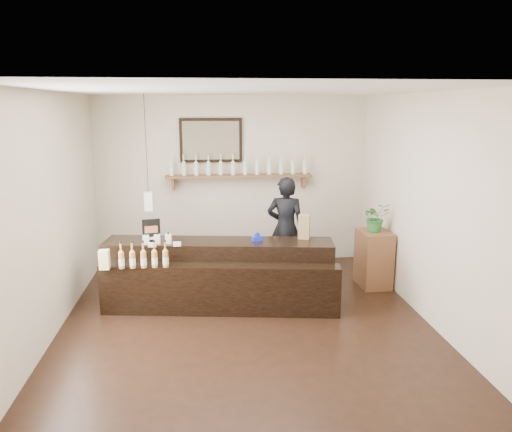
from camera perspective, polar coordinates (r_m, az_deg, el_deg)
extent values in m
plane|color=black|center=(6.36, -1.19, -11.93)|extent=(5.00, 5.00, 0.00)
plane|color=beige|center=(8.38, -2.68, 4.03)|extent=(4.50, 0.00, 4.50)
plane|color=beige|center=(3.53, 2.16, -7.89)|extent=(4.50, 0.00, 4.50)
plane|color=beige|center=(6.17, -22.58, 0.01)|extent=(0.00, 5.00, 5.00)
plane|color=beige|center=(6.50, 18.91, 0.90)|extent=(0.00, 5.00, 5.00)
plane|color=white|center=(5.80, -1.32, 14.16)|extent=(5.00, 5.00, 0.00)
cube|color=brown|center=(8.24, -1.94, 4.59)|extent=(2.40, 0.25, 0.04)
cube|color=brown|center=(8.29, -9.44, 3.63)|extent=(0.04, 0.20, 0.20)
cube|color=brown|center=(8.44, 5.40, 3.90)|extent=(0.04, 0.20, 0.20)
cube|color=black|center=(8.27, -5.17, 8.61)|extent=(1.02, 0.04, 0.72)
cube|color=#4A3F2F|center=(8.24, -5.17, 8.60)|extent=(0.92, 0.01, 0.62)
cube|color=white|center=(7.55, -12.17, 1.67)|extent=(0.12, 0.12, 0.28)
cylinder|color=black|center=(7.44, -12.46, 8.07)|extent=(0.01, 0.01, 1.41)
cylinder|color=silver|center=(8.22, -9.65, 5.26)|extent=(0.07, 0.07, 0.20)
cone|color=silver|center=(8.21, -9.68, 6.14)|extent=(0.07, 0.07, 0.05)
cylinder|color=silver|center=(8.20, -9.69, 6.56)|extent=(0.02, 0.02, 0.07)
cylinder|color=gold|center=(8.20, -9.71, 6.89)|extent=(0.03, 0.03, 0.02)
cylinder|color=white|center=(8.23, -9.64, 5.12)|extent=(0.07, 0.07, 0.09)
cylinder|color=silver|center=(8.21, -8.25, 5.30)|extent=(0.07, 0.07, 0.20)
cone|color=silver|center=(8.20, -8.28, 6.18)|extent=(0.07, 0.07, 0.05)
cylinder|color=silver|center=(8.19, -8.29, 6.60)|extent=(0.02, 0.02, 0.07)
cylinder|color=gold|center=(8.19, -8.30, 6.93)|extent=(0.03, 0.03, 0.02)
cylinder|color=white|center=(8.22, -8.24, 5.16)|extent=(0.07, 0.07, 0.09)
cylinder|color=silver|center=(8.21, -6.85, 5.34)|extent=(0.07, 0.07, 0.20)
cone|color=silver|center=(8.19, -6.87, 6.22)|extent=(0.07, 0.07, 0.05)
cylinder|color=silver|center=(8.19, -6.88, 6.64)|extent=(0.02, 0.02, 0.07)
cylinder|color=gold|center=(8.18, -6.89, 6.96)|extent=(0.03, 0.03, 0.02)
cylinder|color=white|center=(8.21, -6.84, 5.20)|extent=(0.07, 0.07, 0.09)
cylinder|color=silver|center=(8.21, -5.45, 5.37)|extent=(0.07, 0.07, 0.20)
cone|color=silver|center=(8.19, -5.46, 6.25)|extent=(0.07, 0.07, 0.05)
cylinder|color=silver|center=(8.19, -5.47, 6.67)|extent=(0.02, 0.02, 0.07)
cylinder|color=gold|center=(8.18, -5.48, 7.00)|extent=(0.03, 0.03, 0.02)
cylinder|color=white|center=(8.21, -5.44, 5.23)|extent=(0.07, 0.07, 0.09)
cylinder|color=silver|center=(8.21, -4.04, 5.40)|extent=(0.07, 0.07, 0.20)
cone|color=silver|center=(8.20, -4.06, 6.28)|extent=(0.07, 0.07, 0.05)
cylinder|color=silver|center=(8.19, -4.07, 6.70)|extent=(0.02, 0.02, 0.07)
cylinder|color=gold|center=(8.19, -4.07, 7.02)|extent=(0.03, 0.03, 0.02)
cylinder|color=white|center=(8.22, -4.04, 5.26)|extent=(0.07, 0.07, 0.09)
cylinder|color=silver|center=(8.22, -2.65, 5.42)|extent=(0.07, 0.07, 0.20)
cone|color=silver|center=(8.21, -2.65, 6.30)|extent=(0.07, 0.07, 0.05)
cylinder|color=silver|center=(8.20, -2.66, 6.72)|extent=(0.02, 0.02, 0.07)
cylinder|color=gold|center=(8.20, -2.66, 7.05)|extent=(0.03, 0.03, 0.02)
cylinder|color=white|center=(8.22, -2.64, 5.28)|extent=(0.07, 0.07, 0.09)
cylinder|color=silver|center=(8.24, -1.25, 5.45)|extent=(0.07, 0.07, 0.20)
cone|color=silver|center=(8.22, -1.25, 6.32)|extent=(0.07, 0.07, 0.05)
cylinder|color=silver|center=(8.22, -1.26, 6.74)|extent=(0.02, 0.02, 0.07)
cylinder|color=gold|center=(8.21, -1.26, 7.07)|extent=(0.03, 0.03, 0.02)
cylinder|color=white|center=(8.24, -1.25, 5.31)|extent=(0.07, 0.07, 0.09)
cylinder|color=silver|center=(8.25, 0.14, 5.47)|extent=(0.07, 0.07, 0.20)
cone|color=silver|center=(8.24, 0.14, 6.34)|extent=(0.07, 0.07, 0.05)
cylinder|color=silver|center=(8.23, 0.14, 6.76)|extent=(0.02, 0.02, 0.07)
cylinder|color=gold|center=(8.23, 0.14, 7.08)|extent=(0.03, 0.03, 0.02)
cylinder|color=white|center=(8.26, 0.14, 5.32)|extent=(0.07, 0.07, 0.09)
cylinder|color=silver|center=(8.28, 1.52, 5.48)|extent=(0.07, 0.07, 0.20)
cone|color=silver|center=(8.26, 1.53, 6.36)|extent=(0.07, 0.07, 0.05)
cylinder|color=silver|center=(8.26, 1.53, 6.77)|extent=(0.02, 0.02, 0.07)
cylinder|color=gold|center=(8.25, 1.53, 7.09)|extent=(0.03, 0.03, 0.02)
cylinder|color=white|center=(8.28, 1.52, 5.34)|extent=(0.07, 0.07, 0.09)
cylinder|color=silver|center=(8.31, 2.90, 5.49)|extent=(0.07, 0.07, 0.20)
cone|color=silver|center=(8.29, 2.91, 6.36)|extent=(0.07, 0.07, 0.05)
cylinder|color=silver|center=(8.29, 2.91, 6.78)|extent=(0.02, 0.02, 0.07)
cylinder|color=gold|center=(8.28, 2.91, 7.10)|extent=(0.03, 0.03, 0.02)
cylinder|color=white|center=(8.31, 2.89, 5.35)|extent=(0.07, 0.07, 0.09)
cylinder|color=silver|center=(8.34, 4.26, 5.50)|extent=(0.07, 0.07, 0.20)
cone|color=silver|center=(8.33, 4.27, 6.37)|extent=(0.07, 0.07, 0.05)
cylinder|color=silver|center=(8.32, 4.28, 6.78)|extent=(0.02, 0.02, 0.07)
cylinder|color=gold|center=(8.32, 4.29, 7.10)|extent=(0.03, 0.03, 0.02)
cylinder|color=white|center=(8.34, 4.26, 5.36)|extent=(0.07, 0.07, 0.09)
cylinder|color=silver|center=(8.38, 5.61, 5.51)|extent=(0.07, 0.07, 0.20)
cone|color=silver|center=(8.36, 5.63, 6.37)|extent=(0.07, 0.07, 0.05)
cylinder|color=silver|center=(8.36, 5.64, 6.78)|extent=(0.02, 0.02, 0.07)
cylinder|color=gold|center=(8.35, 5.65, 7.10)|extent=(0.03, 0.03, 0.02)
cylinder|color=white|center=(8.38, 5.61, 5.37)|extent=(0.07, 0.07, 0.09)
cube|color=black|center=(6.84, -4.25, -6.32)|extent=(3.11, 0.96, 0.86)
cube|color=black|center=(6.49, -4.12, -8.34)|extent=(3.08, 0.69, 0.65)
cube|color=white|center=(6.55, -11.79, -3.24)|extent=(0.10, 0.04, 0.05)
cube|color=white|center=(6.53, -9.02, -3.19)|extent=(0.10, 0.04, 0.05)
cube|color=#D9D184|center=(6.49, -16.92, -5.29)|extent=(0.12, 0.12, 0.12)
cube|color=#D9D184|center=(6.45, -16.98, -4.27)|extent=(0.12, 0.12, 0.12)
cube|color=silver|center=(6.70, -12.44, -2.64)|extent=(0.08, 0.08, 0.13)
cube|color=beige|center=(6.66, -12.48, -2.73)|extent=(0.07, 0.00, 0.06)
cylinder|color=black|center=(6.68, -12.47, -2.03)|extent=(0.02, 0.02, 0.03)
cube|color=silver|center=(6.68, -11.21, -2.62)|extent=(0.08, 0.08, 0.13)
cube|color=beige|center=(6.65, -11.24, -2.71)|extent=(0.07, 0.00, 0.06)
cylinder|color=black|center=(6.67, -11.24, -2.00)|extent=(0.02, 0.02, 0.03)
cube|color=silver|center=(6.67, -9.97, -2.59)|extent=(0.08, 0.08, 0.13)
cube|color=beige|center=(6.63, -10.00, -2.68)|extent=(0.07, 0.00, 0.06)
cylinder|color=black|center=(6.65, -10.00, -1.98)|extent=(0.02, 0.02, 0.03)
cylinder|color=#B5833D|center=(6.44, -15.12, -4.92)|extent=(0.07, 0.07, 0.20)
cone|color=#B5833D|center=(6.40, -15.18, -3.84)|extent=(0.07, 0.07, 0.05)
cylinder|color=#B5833D|center=(6.39, -15.22, -3.32)|extent=(0.02, 0.02, 0.07)
cylinder|color=black|center=(6.37, -15.24, -2.91)|extent=(0.03, 0.03, 0.02)
cylinder|color=white|center=(6.44, -15.11, -5.09)|extent=(0.07, 0.07, 0.09)
cylinder|color=#B5833D|center=(6.42, -13.92, -4.91)|extent=(0.07, 0.07, 0.20)
cone|color=#B5833D|center=(6.38, -13.98, -3.82)|extent=(0.07, 0.07, 0.05)
cylinder|color=#B5833D|center=(6.37, -14.01, -3.30)|extent=(0.02, 0.02, 0.07)
cylinder|color=black|center=(6.35, -14.03, -2.89)|extent=(0.03, 0.03, 0.02)
cylinder|color=white|center=(6.42, -13.91, -5.08)|extent=(0.07, 0.07, 0.09)
cylinder|color=#B5833D|center=(6.40, -12.72, -4.90)|extent=(0.07, 0.07, 0.20)
cone|color=#B5833D|center=(6.36, -12.77, -3.80)|extent=(0.07, 0.07, 0.05)
cylinder|color=#B5833D|center=(6.35, -12.80, -3.28)|extent=(0.02, 0.02, 0.07)
cylinder|color=black|center=(6.34, -12.82, -2.87)|extent=(0.03, 0.03, 0.02)
cylinder|color=white|center=(6.41, -12.71, -5.07)|extent=(0.07, 0.07, 0.09)
cylinder|color=#B5833D|center=(6.39, -11.51, -4.88)|extent=(0.07, 0.07, 0.20)
cone|color=#B5833D|center=(6.35, -11.56, -3.79)|extent=(0.07, 0.07, 0.05)
cylinder|color=#B5833D|center=(6.33, -11.58, -3.26)|extent=(0.02, 0.02, 0.07)
cylinder|color=black|center=(6.32, -11.60, -2.85)|extent=(0.03, 0.03, 0.02)
cylinder|color=white|center=(6.39, -11.50, -5.05)|extent=(0.07, 0.07, 0.09)
cylinder|color=#B5833D|center=(6.37, -10.29, -4.86)|extent=(0.07, 0.07, 0.20)
cone|color=#B5833D|center=(6.34, -10.34, -3.76)|extent=(0.07, 0.07, 0.05)
cylinder|color=#B5833D|center=(6.32, -10.36, -3.24)|extent=(0.02, 0.02, 0.07)
cylinder|color=black|center=(6.31, -10.38, -2.83)|extent=(0.03, 0.03, 0.02)
cylinder|color=white|center=(6.38, -10.29, -5.04)|extent=(0.07, 0.07, 0.09)
cube|color=black|center=(6.68, -11.87, -1.72)|extent=(0.23, 0.06, 0.33)
cube|color=#945635|center=(6.67, -11.89, -1.51)|extent=(0.16, 0.03, 0.09)
cube|color=white|center=(6.70, -11.84, -2.52)|extent=(0.16, 0.03, 0.04)
cube|color=#966C48|center=(6.80, 5.52, -1.25)|extent=(0.18, 0.16, 0.33)
cube|color=black|center=(6.76, 5.61, -1.75)|extent=(0.09, 0.03, 0.07)
cube|color=#1C26C6|center=(6.69, 0.15, -2.60)|extent=(0.15, 0.09, 0.06)
cylinder|color=#1C26C6|center=(6.68, 0.15, -2.21)|extent=(0.08, 0.05, 0.07)
cube|color=brown|center=(7.62, 13.28, -4.75)|extent=(0.44, 0.59, 0.83)
imported|color=#2C6F31|center=(7.47, 13.52, -0.14)|extent=(0.42, 0.38, 0.42)
imported|color=black|center=(7.63, 3.42, -0.65)|extent=(0.75, 0.61, 1.80)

